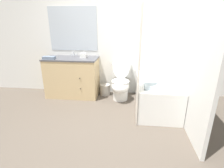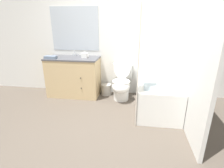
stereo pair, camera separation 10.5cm
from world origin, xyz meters
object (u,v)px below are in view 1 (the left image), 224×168
(vanity_cabinet, at_px, (73,77))
(tissue_box, at_px, (83,55))
(sink_faucet, at_px, (74,54))
(hand_towel_folded, at_px, (49,58))
(bathtub, at_px, (156,94))
(bath_towel_folded, at_px, (154,87))
(wastebasket, at_px, (105,90))
(toilet, at_px, (121,83))

(vanity_cabinet, xyz_separation_m, tissue_box, (0.27, 0.02, 0.48))
(sink_faucet, relative_size, hand_towel_folded, 0.56)
(bathtub, relative_size, bath_towel_folded, 4.38)
(bath_towel_folded, bearing_deg, sink_faucet, 147.71)
(vanity_cabinet, bearing_deg, wastebasket, 8.18)
(bath_towel_folded, bearing_deg, vanity_cabinet, 153.02)
(sink_faucet, xyz_separation_m, tissue_box, (0.27, -0.19, 0.02))
(sink_faucet, xyz_separation_m, toilet, (1.09, -0.29, -0.56))
(sink_faucet, height_order, bath_towel_folded, sink_faucet)
(bathtub, relative_size, tissue_box, 11.09)
(bathtub, xyz_separation_m, bath_towel_folded, (-0.12, -0.45, 0.31))
(bath_towel_folded, bearing_deg, wastebasket, 135.04)
(vanity_cabinet, relative_size, sink_faucet, 8.12)
(toilet, relative_size, hand_towel_folded, 3.57)
(vanity_cabinet, height_order, toilet, toilet)
(toilet, xyz_separation_m, wastebasket, (-0.37, 0.19, -0.23))
(hand_towel_folded, relative_size, bath_towel_folded, 0.81)
(sink_faucet, distance_m, bath_towel_folded, 2.03)
(toilet, bearing_deg, bath_towel_folded, -52.46)
(bathtub, bearing_deg, tissue_box, 164.21)
(vanity_cabinet, height_order, hand_towel_folded, hand_towel_folded)
(wastebasket, bearing_deg, vanity_cabinet, -171.82)
(sink_faucet, relative_size, toilet, 0.16)
(wastebasket, height_order, tissue_box, tissue_box)
(toilet, relative_size, wastebasket, 3.66)
(toilet, bearing_deg, wastebasket, 153.21)
(vanity_cabinet, distance_m, toilet, 1.10)
(bath_towel_folded, bearing_deg, hand_towel_folded, 162.19)
(wastebasket, xyz_separation_m, hand_towel_folded, (-1.13, -0.29, 0.78))
(vanity_cabinet, bearing_deg, bath_towel_folded, -26.98)
(vanity_cabinet, height_order, wastebasket, vanity_cabinet)
(toilet, distance_m, tissue_box, 1.01)
(tissue_box, bearing_deg, bath_towel_folded, -31.94)
(wastebasket, distance_m, tissue_box, 0.93)
(toilet, xyz_separation_m, bath_towel_folded, (0.60, -0.78, 0.25))
(toilet, height_order, bath_towel_folded, toilet)
(wastebasket, xyz_separation_m, bath_towel_folded, (0.97, -0.97, 0.48))
(sink_faucet, height_order, toilet, sink_faucet)
(sink_faucet, relative_size, tissue_box, 1.14)
(vanity_cabinet, bearing_deg, tissue_box, 4.75)
(bathtub, distance_m, bath_towel_folded, 0.56)
(sink_faucet, bearing_deg, bath_towel_folded, -32.29)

